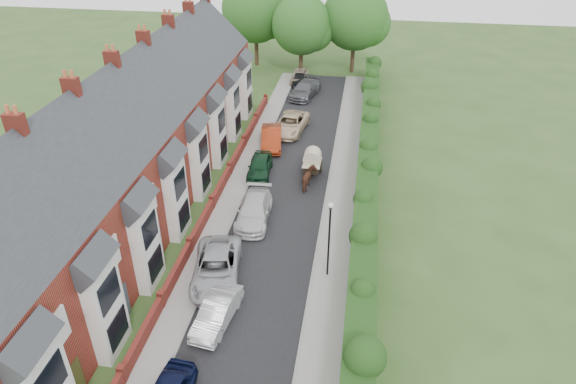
% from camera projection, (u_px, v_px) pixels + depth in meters
% --- Properties ---
extents(ground, '(140.00, 140.00, 0.00)m').
position_uv_depth(ground, '(258.00, 318.00, 27.61)').
color(ground, '#2D4C1E').
rests_on(ground, ground).
extents(road, '(6.00, 58.00, 0.02)m').
position_uv_depth(road, '(282.00, 207.00, 36.93)').
color(road, black).
rests_on(road, ground).
extents(pavement_hedge_side, '(2.20, 58.00, 0.12)m').
position_uv_depth(pavement_hedge_side, '(339.00, 211.00, 36.37)').
color(pavement_hedge_side, gray).
rests_on(pavement_hedge_side, ground).
extents(pavement_house_side, '(1.70, 58.00, 0.12)m').
position_uv_depth(pavement_house_side, '(230.00, 202.00, 37.41)').
color(pavement_house_side, gray).
rests_on(pavement_house_side, ground).
extents(kerb_hedge_side, '(0.18, 58.00, 0.13)m').
position_uv_depth(kerb_hedge_side, '(324.00, 210.00, 36.51)').
color(kerb_hedge_side, gray).
rests_on(kerb_hedge_side, ground).
extents(kerb_house_side, '(0.18, 58.00, 0.13)m').
position_uv_depth(kerb_house_side, '(240.00, 202.00, 37.30)').
color(kerb_house_side, gray).
rests_on(kerb_house_side, ground).
extents(hedge, '(2.10, 58.00, 2.85)m').
position_uv_depth(hedge, '(366.00, 194.00, 35.33)').
color(hedge, '#103310').
rests_on(hedge, ground).
extents(terrace_row, '(9.05, 40.50, 11.50)m').
position_uv_depth(terrace_row, '(130.00, 147.00, 35.10)').
color(terrace_row, maroon).
rests_on(terrace_row, ground).
extents(garden_wall_row, '(0.35, 40.35, 1.10)m').
position_uv_depth(garden_wall_row, '(212.00, 203.00, 36.49)').
color(garden_wall_row, maroon).
rests_on(garden_wall_row, ground).
extents(lamppost, '(0.32, 0.32, 5.16)m').
position_uv_depth(lamppost, '(329.00, 231.00, 28.81)').
color(lamppost, black).
rests_on(lamppost, ground).
extents(tree_far_left, '(7.14, 6.80, 9.29)m').
position_uv_depth(tree_far_left, '(304.00, 26.00, 58.72)').
color(tree_far_left, '#332316').
rests_on(tree_far_left, ground).
extents(tree_far_right, '(7.98, 7.60, 10.31)m').
position_uv_depth(tree_far_right, '(358.00, 19.00, 59.30)').
color(tree_far_right, '#332316').
rests_on(tree_far_right, ground).
extents(tree_far_back, '(8.40, 8.00, 10.82)m').
position_uv_depth(tree_far_back, '(259.00, 11.00, 61.56)').
color(tree_far_back, '#332316').
rests_on(tree_far_back, ground).
extents(car_silver_a, '(2.04, 4.36, 1.38)m').
position_uv_depth(car_silver_a, '(217.00, 312.00, 27.01)').
color(car_silver_a, silver).
rests_on(car_silver_a, ground).
extents(car_silver_b, '(3.60, 6.13, 1.60)m').
position_uv_depth(car_silver_b, '(216.00, 268.00, 29.91)').
color(car_silver_b, '#A9ABB0').
rests_on(car_silver_b, ground).
extents(car_white, '(2.39, 5.35, 1.53)m').
position_uv_depth(car_white, '(254.00, 211.00, 35.13)').
color(car_white, silver).
rests_on(car_white, ground).
extents(car_green, '(2.05, 4.46, 1.48)m').
position_uv_depth(car_green, '(260.00, 166.00, 40.62)').
color(car_green, black).
rests_on(car_green, ground).
extents(car_red, '(2.48, 5.10, 1.61)m').
position_uv_depth(car_red, '(271.00, 138.00, 44.87)').
color(car_red, maroon).
rests_on(car_red, ground).
extents(car_beige, '(3.33, 5.90, 1.56)m').
position_uv_depth(car_beige, '(290.00, 124.00, 47.48)').
color(car_beige, beige).
rests_on(car_beige, ground).
extents(car_grey, '(3.44, 5.88, 1.60)m').
position_uv_depth(car_grey, '(305.00, 89.00, 55.19)').
color(car_grey, '#525359').
rests_on(car_grey, ground).
extents(car_black, '(1.71, 3.88, 1.30)m').
position_uv_depth(car_black, '(299.00, 78.00, 58.60)').
color(car_black, black).
rests_on(car_black, ground).
extents(horse, '(1.05, 2.05, 1.68)m').
position_uv_depth(horse, '(309.00, 179.00, 38.66)').
color(horse, '#532F1E').
rests_on(horse, ground).
extents(horse_cart, '(1.43, 3.17, 2.28)m').
position_uv_depth(horse_cart, '(312.00, 160.00, 40.22)').
color(horse_cart, black).
rests_on(horse_cart, ground).
extents(car_extra_far, '(1.87, 4.29, 1.44)m').
position_uv_depth(car_extra_far, '(299.00, 76.00, 59.24)').
color(car_extra_far, tan).
rests_on(car_extra_far, ground).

